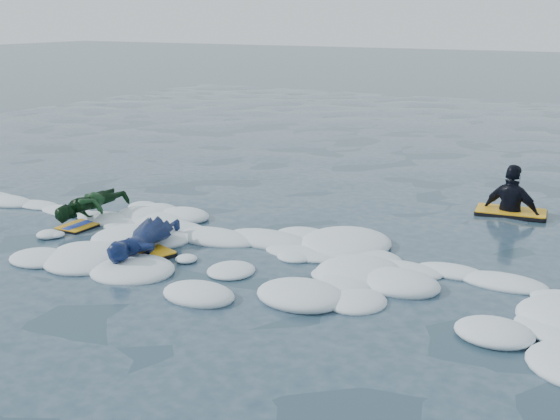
# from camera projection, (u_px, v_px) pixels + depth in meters

# --- Properties ---
(ground) EXTENTS (120.00, 120.00, 0.00)m
(ground) POSITION_uv_depth(u_px,v_px,m) (222.00, 283.00, 8.74)
(ground) COLOR #1A343F
(ground) RESTS_ON ground
(foam_band) EXTENTS (12.00, 3.10, 0.30)m
(foam_band) POSITION_uv_depth(u_px,v_px,m) (264.00, 258.00, 9.61)
(foam_band) COLOR white
(foam_band) RESTS_ON ground
(prone_woman_unit) EXTENTS (0.96, 1.75, 0.43)m
(prone_woman_unit) POSITION_uv_depth(u_px,v_px,m) (142.00, 241.00, 9.62)
(prone_woman_unit) COLOR black
(prone_woman_unit) RESTS_ON ground
(prone_child_unit) EXTENTS (0.78, 1.35, 0.50)m
(prone_child_unit) POSITION_uv_depth(u_px,v_px,m) (92.00, 209.00, 11.11)
(prone_child_unit) COLOR black
(prone_child_unit) RESTS_ON ground
(waiting_rider_unit) EXTENTS (1.20, 0.76, 1.70)m
(waiting_rider_unit) POSITION_uv_depth(u_px,v_px,m) (511.00, 215.00, 11.68)
(waiting_rider_unit) COLOR black
(waiting_rider_unit) RESTS_ON ground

